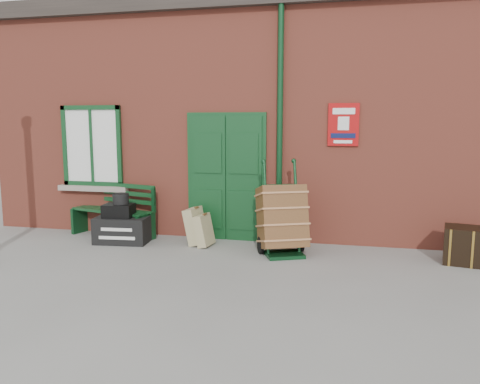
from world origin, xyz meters
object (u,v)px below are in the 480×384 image
(houdini_trunk, at_px, (122,230))
(porter_trolley, at_px, (282,219))
(dark_trunk, at_px, (472,246))
(bench, at_px, (115,209))

(houdini_trunk, bearing_deg, porter_trolley, -6.91)
(dark_trunk, bearing_deg, porter_trolley, -167.94)
(dark_trunk, bearing_deg, houdini_trunk, -169.23)
(houdini_trunk, height_order, dark_trunk, dark_trunk)
(bench, distance_m, houdini_trunk, 0.64)
(bench, bearing_deg, porter_trolley, 6.10)
(bench, height_order, dark_trunk, bench)
(bench, xyz_separation_m, dark_trunk, (6.00, -0.46, -0.23))
(bench, bearing_deg, dark_trunk, 10.98)
(houdini_trunk, distance_m, dark_trunk, 5.64)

